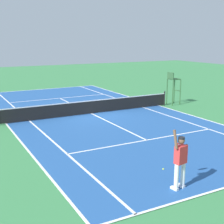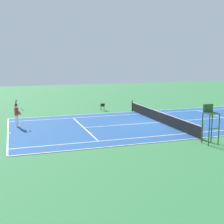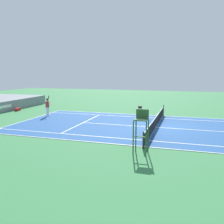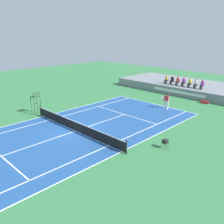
# 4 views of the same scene
# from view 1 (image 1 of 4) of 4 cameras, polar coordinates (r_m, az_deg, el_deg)

# --- Properties ---
(ground_plane) EXTENTS (80.00, 80.00, 0.00)m
(ground_plane) POSITION_cam_1_polar(r_m,az_deg,el_deg) (21.17, -3.60, -0.37)
(ground_plane) COLOR #387F47
(court) EXTENTS (11.08, 23.88, 0.03)m
(court) POSITION_cam_1_polar(r_m,az_deg,el_deg) (21.16, -3.61, -0.34)
(court) COLOR #235193
(court) RESTS_ON ground
(net) EXTENTS (11.98, 0.10, 1.07)m
(net) POSITION_cam_1_polar(r_m,az_deg,el_deg) (21.05, -3.62, 1.01)
(net) COLOR black
(net) RESTS_ON ground
(tennis_player) EXTENTS (0.75, 0.72, 2.08)m
(tennis_player) POSITION_cam_1_polar(r_m,az_deg,el_deg) (10.72, 12.07, -8.53)
(tennis_player) COLOR white
(tennis_player) RESTS_ON ground
(tennis_ball) EXTENTS (0.07, 0.07, 0.07)m
(tennis_ball) POSITION_cam_1_polar(r_m,az_deg,el_deg) (12.47, 9.14, -10.03)
(tennis_ball) COLOR #D1E533
(tennis_ball) RESTS_ON ground
(umpire_chair) EXTENTS (0.77, 0.77, 2.44)m
(umpire_chair) POSITION_cam_1_polar(r_m,az_deg,el_deg) (24.39, 10.86, 4.92)
(umpire_chair) COLOR #2D562D
(umpire_chair) RESTS_ON ground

